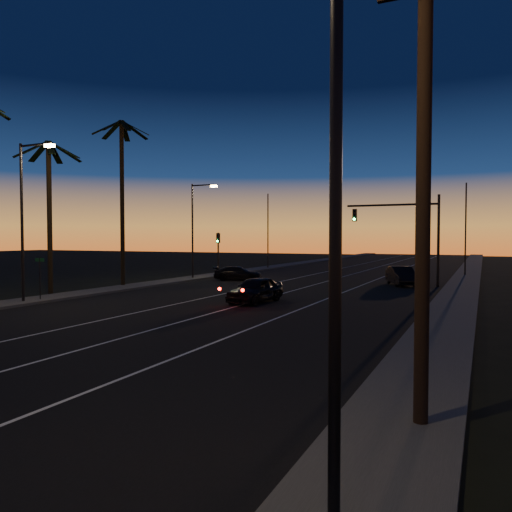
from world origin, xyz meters
The scene contains 20 objects.
road centered at (0.00, 30.00, 0.01)m, with size 20.00×170.00×0.01m, color black.
sidewalk_left centered at (-11.20, 30.00, 0.08)m, with size 2.40×170.00×0.16m, color #353533.
sidewalk_right centered at (11.20, 30.00, 0.08)m, with size 2.40×170.00×0.16m, color #353533.
lane_stripe_left centered at (-3.00, 30.00, 0.02)m, with size 0.12×160.00×0.01m, color silver.
lane_stripe_mid centered at (0.50, 30.00, 0.02)m, with size 0.12×160.00×0.01m, color silver.
lane_stripe_right centered at (4.00, 30.00, 0.02)m, with size 0.12×160.00×0.01m, color silver.
palm_mid centered at (-13.20, 24.00, 6.25)m, with size 4.25×4.16×10.03m.
palm_far centered at (-12.20, 30.00, 7.61)m, with size 4.25×4.16×12.53m.
streetlight_left_near centered at (-10.70, 20.00, 5.32)m, with size 2.55×0.26×9.00m.
streetlight_left_far centered at (-10.69, 38.00, 5.06)m, with size 2.55×0.26×8.50m.
streetlight_right_near centered at (10.70, 6.00, 5.32)m, with size 2.55×0.26×9.00m.
street_sign centered at (-10.80, 21.00, 1.66)m, with size 0.70×0.06×2.60m.
utility_pole centered at (11.60, 10.00, 5.32)m, with size 2.20×0.28×10.00m.
signal_mast centered at (7.14, 39.99, 4.78)m, with size 7.10×0.41×7.00m.
signal_post centered at (-9.50, 39.98, 2.89)m, with size 0.28×0.37×4.20m.
far_pole_left centered at (-11.00, 55.00, 4.50)m, with size 0.14×0.14×9.00m, color black.
far_pole_right centered at (11.00, 52.00, 4.50)m, with size 0.14×0.14×9.00m, color black.
lead_car centered at (0.71, 25.98, 0.75)m, with size 2.17×4.97×1.47m.
right_car centered at (6.82, 40.06, 0.75)m, with size 3.19×4.73×1.47m.
cross_car centered at (-6.80, 38.68, 0.63)m, with size 4.54×2.84×1.23m.
Camera 1 is at (12.68, -0.01, 3.75)m, focal length 35.00 mm.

